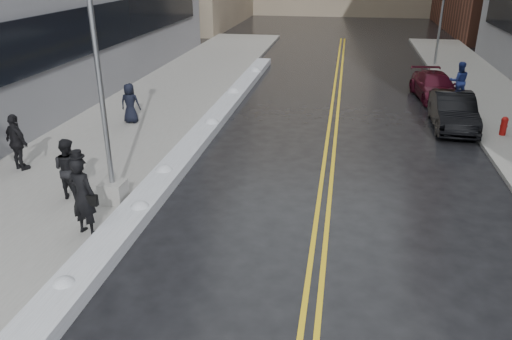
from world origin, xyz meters
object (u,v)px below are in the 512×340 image
at_px(pedestrian_c, 130,103).
at_px(pedestrian_east, 459,81).
at_px(pedestrian_fedora, 83,196).
at_px(pedestrian_d, 17,142).
at_px(lamppost, 105,120).
at_px(fire_hydrant, 504,125).
at_px(car_maroon, 435,86).
at_px(pedestrian_b, 68,169).
at_px(car_black, 453,111).
at_px(traffic_signal, 442,11).

xyz_separation_m(pedestrian_c, pedestrian_east, (13.94, 6.05, 0.10)).
bearing_deg(pedestrian_c, pedestrian_east, -158.65).
xyz_separation_m(pedestrian_fedora, pedestrian_d, (-4.05, 3.38, -0.09)).
xyz_separation_m(lamppost, pedestrian_d, (-3.95, 1.66, -1.46)).
bearing_deg(fire_hydrant, car_maroon, 107.21).
xyz_separation_m(fire_hydrant, car_maroon, (-1.75, 5.65, 0.08)).
bearing_deg(car_maroon, pedestrian_b, -137.91).
distance_m(lamppost, pedestrian_east, 17.45).
bearing_deg(pedestrian_c, pedestrian_fedora, 104.13).
xyz_separation_m(pedestrian_fedora, car_black, (10.49, 10.75, -0.45)).
distance_m(lamppost, pedestrian_c, 7.56).
bearing_deg(pedestrian_fedora, traffic_signal, -101.22).
relative_size(lamppost, pedestrian_d, 4.13).
relative_size(pedestrian_east, car_maroon, 0.42).
relative_size(fire_hydrant, pedestrian_east, 0.40).
bearing_deg(traffic_signal, pedestrian_c, -133.48).
height_order(lamppost, pedestrian_b, lamppost).
bearing_deg(pedestrian_b, car_black, -129.85).
bearing_deg(pedestrian_fedora, car_maroon, -109.17).
bearing_deg(pedestrian_d, fire_hydrant, -133.92).
distance_m(fire_hydrant, car_maroon, 5.92).
bearing_deg(traffic_signal, pedestrian_east, -91.92).
xyz_separation_m(lamppost, pedestrian_c, (-2.44, 6.98, -1.56)).
bearing_deg(car_black, car_maroon, 92.15).
bearing_deg(pedestrian_b, pedestrian_c, -67.50).
xyz_separation_m(fire_hydrant, pedestrian_east, (-0.80, 5.04, 0.52)).
distance_m(lamppost, fire_hydrant, 14.81).
relative_size(pedestrian_fedora, pedestrian_d, 1.10).
distance_m(traffic_signal, car_black, 13.31).
distance_m(pedestrian_b, pedestrian_d, 3.09).
height_order(fire_hydrant, pedestrian_east, pedestrian_east).
height_order(pedestrian_fedora, pedestrian_east, pedestrian_fedora).
relative_size(pedestrian_d, car_black, 0.43).
bearing_deg(car_maroon, pedestrian_east, -39.73).
bearing_deg(fire_hydrant, pedestrian_fedora, -141.43).
distance_m(pedestrian_c, pedestrian_d, 5.54).
relative_size(pedestrian_east, car_black, 0.42).
distance_m(traffic_signal, pedestrian_east, 9.27).
bearing_deg(pedestrian_east, lamppost, 44.83).
height_order(fire_hydrant, pedestrian_b, pedestrian_b).
bearing_deg(fire_hydrant, pedestrian_d, -158.67).
distance_m(fire_hydrant, pedestrian_east, 5.13).
bearing_deg(fire_hydrant, lamppost, -146.96).
xyz_separation_m(traffic_signal, pedestrian_c, (-14.24, -15.02, -2.43)).
relative_size(lamppost, car_black, 1.76).
xyz_separation_m(fire_hydrant, pedestrian_d, (-16.25, -6.34, 0.52)).
bearing_deg(car_black, pedestrian_b, -141.35).
distance_m(pedestrian_c, car_maroon, 14.61).
relative_size(pedestrian_c, car_black, 0.38).
xyz_separation_m(pedestrian_c, car_maroon, (12.99, 6.67, -0.34)).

